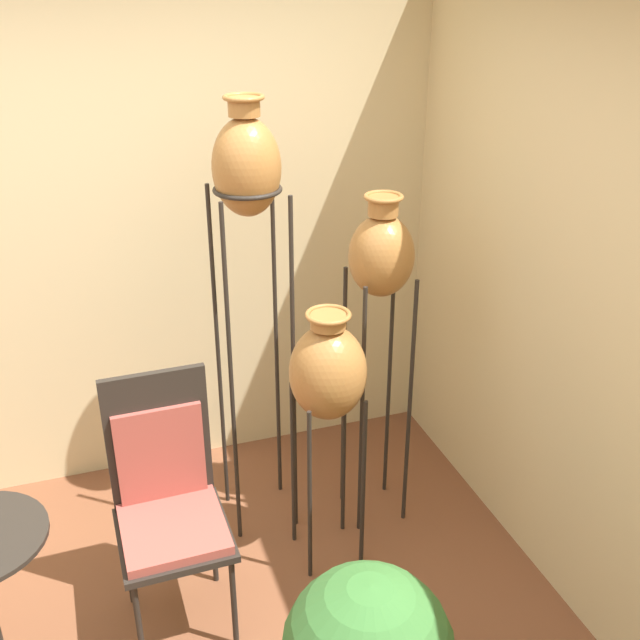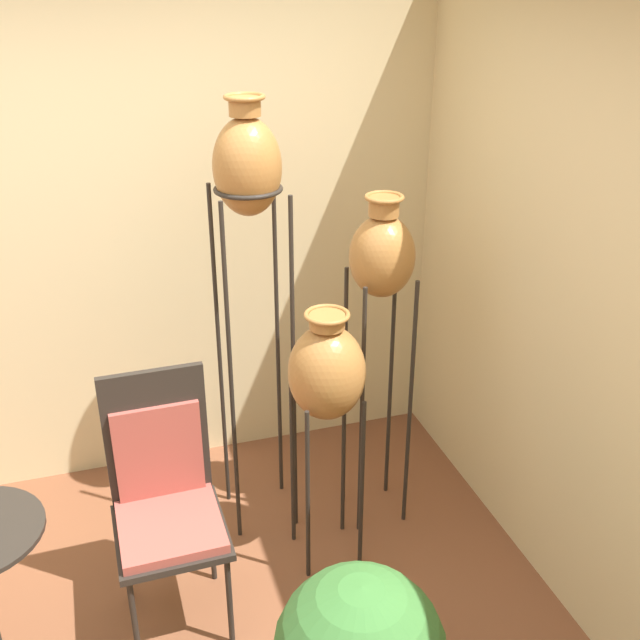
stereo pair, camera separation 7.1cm
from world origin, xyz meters
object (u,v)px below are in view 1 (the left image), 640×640
vase_stand_medium (381,263)px  vase_stand_short (328,374)px  vase_stand_tall (247,180)px  chair (167,494)px

vase_stand_medium → vase_stand_short: bearing=-145.6°
vase_stand_tall → vase_stand_short: (0.23, -0.38, -0.76)m
chair → vase_stand_tall: bearing=43.9°
vase_stand_tall → vase_stand_short: bearing=-59.1°
vase_stand_short → chair: size_ratio=1.14×
vase_stand_short → vase_stand_medium: bearing=34.4°
chair → vase_stand_medium: bearing=16.9°
vase_stand_short → chair: vase_stand_short is taller
vase_stand_tall → vase_stand_short: 0.88m
vase_stand_tall → vase_stand_short: size_ratio=1.65×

